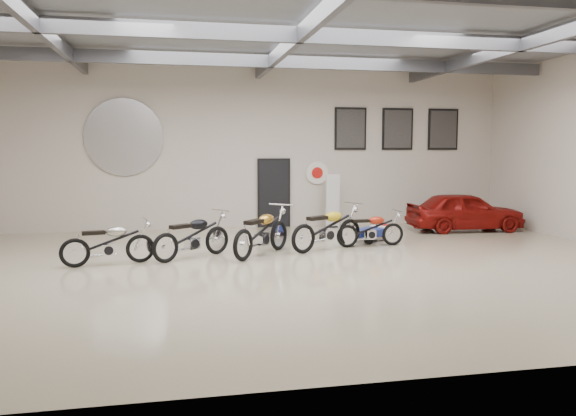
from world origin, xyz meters
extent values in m
cube|color=tan|center=(0.00, 0.00, 0.00)|extent=(16.00, 12.00, 0.01)
cube|color=slate|center=(0.00, 0.00, 5.00)|extent=(16.00, 12.00, 0.01)
cube|color=beige|center=(0.00, 6.00, 2.50)|extent=(16.00, 0.02, 5.00)
cube|color=black|center=(0.50, 5.95, 1.05)|extent=(0.92, 0.08, 2.10)
imported|color=maroon|center=(6.00, 4.00, 0.59)|extent=(1.57, 3.52, 1.17)
camera|label=1|loc=(-2.54, -11.39, 2.45)|focal=35.00mm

